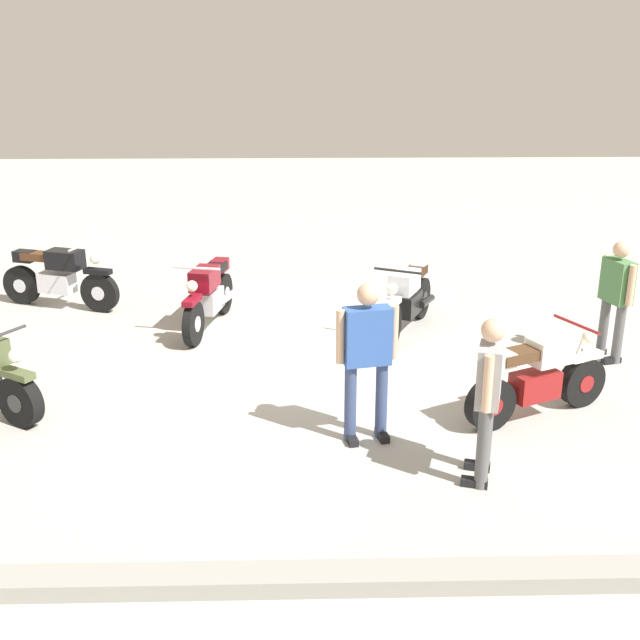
# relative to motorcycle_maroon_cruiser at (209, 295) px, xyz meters

# --- Properties ---
(ground_plane) EXTENTS (40.00, 40.00, 0.00)m
(ground_plane) POSITION_rel_motorcycle_maroon_cruiser_xyz_m (-1.53, 1.45, -0.52)
(ground_plane) COLOR #ADAAA3
(curb_edge) EXTENTS (14.00, 0.30, 0.15)m
(curb_edge) POSITION_rel_motorcycle_maroon_cruiser_xyz_m (-1.53, 6.05, -0.45)
(curb_edge) COLOR gray
(curb_edge) RESTS_ON ground
(motorcycle_maroon_cruiser) EXTENTS (0.81, 2.07, 1.09)m
(motorcycle_maroon_cruiser) POSITION_rel_motorcycle_maroon_cruiser_xyz_m (0.00, 0.00, 0.00)
(motorcycle_maroon_cruiser) COLOR black
(motorcycle_maroon_cruiser) RESTS_ON ground
(motorcycle_cream_vintage) EXTENTS (1.83, 1.02, 1.07)m
(motorcycle_cream_vintage) POSITION_rel_motorcycle_maroon_cruiser_xyz_m (-4.06, 3.10, -0.03)
(motorcycle_cream_vintage) COLOR black
(motorcycle_cream_vintage) RESTS_ON ground
(motorcycle_silver_cruiser) EXTENTS (1.04, 1.94, 1.09)m
(motorcycle_silver_cruiser) POSITION_rel_motorcycle_maroon_cruiser_xyz_m (-2.94, 0.25, 0.00)
(motorcycle_silver_cruiser) COLOR black
(motorcycle_silver_cruiser) RESTS_ON ground
(motorcycle_black_cruiser) EXTENTS (2.03, 0.92, 1.09)m
(motorcycle_black_cruiser) POSITION_rel_motorcycle_maroon_cruiser_xyz_m (2.53, -1.03, 0.00)
(motorcycle_black_cruiser) COLOR black
(motorcycle_black_cruiser) RESTS_ON ground
(person_in_blue_shirt) EXTENTS (0.68, 0.39, 1.76)m
(person_in_blue_shirt) POSITION_rel_motorcycle_maroon_cruiser_xyz_m (-2.06, 3.57, 0.50)
(person_in_blue_shirt) COLOR #384772
(person_in_blue_shirt) RESTS_ON ground
(person_in_green_shirt) EXTENTS (0.41, 0.64, 1.64)m
(person_in_green_shirt) POSITION_rel_motorcycle_maroon_cruiser_xyz_m (-5.56, 1.37, 0.41)
(person_in_green_shirt) COLOR #59595B
(person_in_green_shirt) RESTS_ON ground
(person_in_gray_shirt) EXTENTS (0.42, 0.65, 1.68)m
(person_in_gray_shirt) POSITION_rel_motorcycle_maroon_cruiser_xyz_m (-3.15, 4.45, 0.43)
(person_in_gray_shirt) COLOR #59595B
(person_in_gray_shirt) RESTS_ON ground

